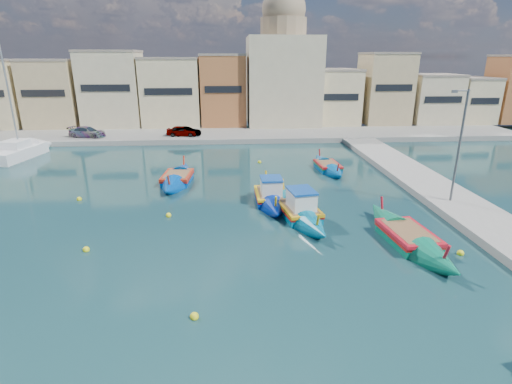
# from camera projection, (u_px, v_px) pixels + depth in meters

# --- Properties ---
(ground) EXTENTS (160.00, 160.00, 0.00)m
(ground) POSITION_uv_depth(u_px,v_px,m) (188.00, 255.00, 21.05)
(ground) COLOR #123037
(ground) RESTS_ON ground
(north_quay) EXTENTS (80.00, 8.00, 0.60)m
(north_quay) POSITION_uv_depth(u_px,v_px,m) (212.00, 136.00, 51.19)
(north_quay) COLOR gray
(north_quay) RESTS_ON ground
(north_townhouses) EXTENTS (83.20, 7.87, 10.19)m
(north_townhouses) POSITION_uv_depth(u_px,v_px,m) (260.00, 93.00, 57.05)
(north_townhouses) COLOR beige
(north_townhouses) RESTS_ON ground
(church_block) EXTENTS (10.00, 10.00, 19.10)m
(church_block) POSITION_uv_depth(u_px,v_px,m) (283.00, 68.00, 56.75)
(church_block) COLOR beige
(church_block) RESTS_ON ground
(quay_street_lamp) EXTENTS (1.18, 0.16, 8.00)m
(quay_street_lamp) POSITION_uv_depth(u_px,v_px,m) (458.00, 146.00, 26.39)
(quay_street_lamp) COLOR #595B60
(quay_street_lamp) RESTS_ON ground
(parked_cars) EXTENTS (16.11, 2.63, 1.28)m
(parked_cars) POSITION_uv_depth(u_px,v_px,m) (139.00, 132.00, 48.95)
(parked_cars) COLOR #4C1919
(parked_cars) RESTS_ON north_quay
(luzzu_turquoise_cabin) EXTENTS (3.63, 9.77, 3.07)m
(luzzu_turquoise_cabin) POSITION_uv_depth(u_px,v_px,m) (298.00, 211.00, 26.11)
(luzzu_turquoise_cabin) COLOR #00739B
(luzzu_turquoise_cabin) RESTS_ON ground
(luzzu_blue_cabin) EXTENTS (2.17, 8.31, 2.93)m
(luzzu_blue_cabin) POSITION_uv_depth(u_px,v_px,m) (270.00, 197.00, 28.74)
(luzzu_blue_cabin) COLOR #00249E
(luzzu_blue_cabin) RESTS_ON ground
(luzzu_cyan_mid) EXTENTS (2.36, 7.95, 2.32)m
(luzzu_cyan_mid) POSITION_uv_depth(u_px,v_px,m) (328.00, 167.00, 36.86)
(luzzu_cyan_mid) COLOR #00559B
(luzzu_cyan_mid) RESTS_ON ground
(luzzu_green) EXTENTS (2.84, 8.57, 2.66)m
(luzzu_green) POSITION_uv_depth(u_px,v_px,m) (177.00, 179.00, 33.14)
(luzzu_green) COLOR #0046A9
(luzzu_green) RESTS_ON ground
(luzzu_blue_south) EXTENTS (3.03, 9.63, 2.73)m
(luzzu_blue_south) POSITION_uv_depth(u_px,v_px,m) (408.00, 238.00, 22.36)
(luzzu_blue_south) COLOR #0B7656
(luzzu_blue_south) RESTS_ON ground
(yacht_north) EXTENTS (4.21, 9.79, 12.66)m
(yacht_north) POSITION_uv_depth(u_px,v_px,m) (30.00, 149.00, 42.81)
(yacht_north) COLOR white
(yacht_north) RESTS_ON ground
(mooring_buoys) EXTENTS (23.50, 24.79, 0.36)m
(mooring_buoys) POSITION_uv_depth(u_px,v_px,m) (206.00, 219.00, 25.50)
(mooring_buoys) COLOR #FEFF1A
(mooring_buoys) RESTS_ON ground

